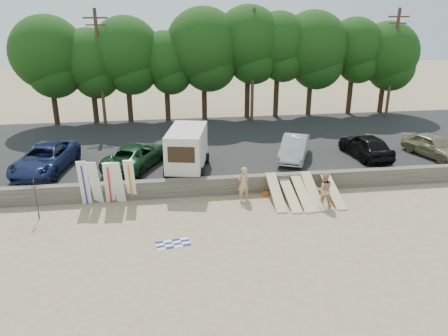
{
  "coord_description": "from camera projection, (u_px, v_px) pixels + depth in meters",
  "views": [
    {
      "loc": [
        -5.26,
        -19.14,
        9.91
      ],
      "look_at": [
        -2.17,
        3.0,
        1.53
      ],
      "focal_mm": 35.0,
      "sensor_mm": 36.0,
      "label": 1
    }
  ],
  "objects": [
    {
      "name": "utility_poles",
      "position": [
        253.0,
        64.0,
        35.1
      ],
      "size": [
        25.8,
        0.26,
        9.0
      ],
      "color": "#473321",
      "rests_on": "parking_lot"
    },
    {
      "name": "beachgoer_a",
      "position": [
        243.0,
        183.0,
        23.34
      ],
      "size": [
        0.78,
        0.62,
        1.88
      ],
      "primitive_type": "imported",
      "rotation": [
        0.0,
        0.0,
        3.43
      ],
      "color": "tan",
      "rests_on": "ground"
    },
    {
      "name": "car_4",
      "position": [
        433.0,
        146.0,
        28.04
      ],
      "size": [
        2.81,
        4.49,
        1.43
      ],
      "primitive_type": "imported",
      "rotation": [
        0.0,
        0.0,
        0.29
      ],
      "color": "olive",
      "rests_on": "parking_lot"
    },
    {
      "name": "surfboard_low_0",
      "position": [
        276.0,
        192.0,
        23.18
      ],
      "size": [
        0.56,
        2.82,
        1.15
      ],
      "primitive_type": "cube",
      "rotation": [
        0.37,
        0.0,
        0.0
      ],
      "color": "#D5B886",
      "rests_on": "ground"
    },
    {
      "name": "ground",
      "position": [
        275.0,
        215.0,
        21.91
      ],
      "size": [
        120.0,
        120.0,
        0.0
      ],
      "primitive_type": "plane",
      "color": "tan",
      "rests_on": "ground"
    },
    {
      "name": "beach_towel",
      "position": [
        173.0,
        244.0,
        19.27
      ],
      "size": [
        1.73,
        1.73,
        0.0
      ],
      "primitive_type": "plane",
      "rotation": [
        0.0,
        0.0,
        0.17
      ],
      "color": "white",
      "rests_on": "ground"
    },
    {
      "name": "beach_umbrella",
      "position": [
        37.0,
        198.0,
        21.23
      ],
      "size": [
        3.31,
        3.31,
        2.14
      ],
      "primitive_type": "imported",
      "rotation": [
        0.0,
        0.0,
        2.24
      ],
      "color": "black",
      "rests_on": "ground"
    },
    {
      "name": "surfboard_upright_4",
      "position": [
        130.0,
        181.0,
        22.89
      ],
      "size": [
        0.56,
        0.81,
        2.52
      ],
      "primitive_type": "cube",
      "rotation": [
        0.28,
        0.0,
        -0.08
      ],
      "color": "white",
      "rests_on": "ground"
    },
    {
      "name": "parking_lot",
      "position": [
        239.0,
        146.0,
        31.53
      ],
      "size": [
        44.0,
        14.5,
        0.7
      ],
      "primitive_type": "cube",
      "color": "#282828",
      "rests_on": "ground"
    },
    {
      "name": "surfboard_upright_0",
      "position": [
        84.0,
        183.0,
        22.53
      ],
      "size": [
        0.51,
        0.57,
        2.56
      ],
      "primitive_type": "cube",
      "rotation": [
        0.2,
        0.0,
        -0.01
      ],
      "color": "white",
      "rests_on": "ground"
    },
    {
      "name": "car_2",
      "position": [
        294.0,
        148.0,
        27.56
      ],
      "size": [
        3.12,
        4.6,
        1.44
      ],
      "primitive_type": "imported",
      "rotation": [
        0.0,
        0.0,
        -0.41
      ],
      "color": "#A6A6AB",
      "rests_on": "parking_lot"
    },
    {
      "name": "surfboard_low_3",
      "position": [
        312.0,
        191.0,
        23.31
      ],
      "size": [
        0.56,
        2.82,
        1.17
      ],
      "primitive_type": "cube",
      "rotation": [
        0.38,
        0.0,
        0.0
      ],
      "color": "#D5B886",
      "rests_on": "ground"
    },
    {
      "name": "surfboard_low_1",
      "position": [
        290.0,
        195.0,
        23.24
      ],
      "size": [
        0.56,
        2.92,
        0.82
      ],
      "primitive_type": "cube",
      "rotation": [
        0.25,
        0.0,
        0.0
      ],
      "color": "#D5B886",
      "rests_on": "ground"
    },
    {
      "name": "car_0",
      "position": [
        45.0,
        159.0,
        25.51
      ],
      "size": [
        3.5,
        5.94,
        1.55
      ],
      "primitive_type": "imported",
      "rotation": [
        0.0,
        0.0,
        -0.17
      ],
      "color": "#121B40",
      "rests_on": "parking_lot"
    },
    {
      "name": "car_3",
      "position": [
        366.0,
        145.0,
        27.88
      ],
      "size": [
        2.26,
        4.7,
        1.55
      ],
      "primitive_type": "imported",
      "rotation": [
        0.0,
        0.0,
        3.24
      ],
      "color": "black",
      "rests_on": "parking_lot"
    },
    {
      "name": "gear_bag",
      "position": [
        265.0,
        194.0,
        24.11
      ],
      "size": [
        0.36,
        0.32,
        0.22
      ],
      "primitive_type": "cube",
      "rotation": [
        0.0,
        0.0,
        0.27
      ],
      "color": "#D26118",
      "rests_on": "ground"
    },
    {
      "name": "car_1",
      "position": [
        137.0,
        155.0,
        26.3
      ],
      "size": [
        4.31,
        5.69,
        1.44
      ],
      "primitive_type": "imported",
      "rotation": [
        0.0,
        0.0,
        2.71
      ],
      "color": "black",
      "rests_on": "parking_lot"
    },
    {
      "name": "seawall",
      "position": [
        262.0,
        183.0,
        24.52
      ],
      "size": [
        44.0,
        0.5,
        1.0
      ],
      "primitive_type": "cube",
      "color": "#6B6356",
      "rests_on": "ground"
    },
    {
      "name": "box_trailer",
      "position": [
        187.0,
        147.0,
        25.42
      ],
      "size": [
        2.89,
        4.27,
        2.51
      ],
      "rotation": [
        0.0,
        0.0,
        -0.21
      ],
      "color": "beige",
      "rests_on": "parking_lot"
    },
    {
      "name": "cooler",
      "position": [
        286.0,
        192.0,
        24.24
      ],
      "size": [
        0.46,
        0.42,
        0.32
      ],
      "primitive_type": "cube",
      "rotation": [
        0.0,
        0.0,
        -0.37
      ],
      "color": "green",
      "rests_on": "ground"
    },
    {
      "name": "treeline",
      "position": [
        222.0,
        49.0,
        35.88
      ],
      "size": [
        33.84,
        6.25,
        9.3
      ],
      "color": "#382616",
      "rests_on": "parking_lot"
    },
    {
      "name": "surfboard_upright_2",
      "position": [
        109.0,
        183.0,
        22.62
      ],
      "size": [
        0.58,
        0.9,
        2.49
      ],
      "primitive_type": "cube",
      "rotation": [
        0.31,
        0.0,
        0.1
      ],
      "color": "white",
      "rests_on": "ground"
    },
    {
      "name": "surfboard_low_4",
      "position": [
        333.0,
        191.0,
        23.54
      ],
      "size": [
        0.56,
        2.88,
        0.97
      ],
      "primitive_type": "cube",
      "rotation": [
        0.31,
        0.0,
        0.0
      ],
      "color": "#D5B886",
      "rests_on": "ground"
    },
    {
      "name": "beachgoer_b",
      "position": [
        324.0,
        189.0,
        22.61
      ],
      "size": [
        1.0,
        0.83,
        1.86
      ],
      "primitive_type": "imported",
      "rotation": [
        0.0,
        0.0,
        3.0
      ],
      "color": "tan",
      "rests_on": "ground"
    },
    {
      "name": "surfboard_low_2",
      "position": [
        302.0,
        193.0,
        23.24
      ],
      "size": [
        0.56,
        2.88,
        0.97
      ],
      "primitive_type": "cube",
      "rotation": [
        0.31,
        0.0,
        0.0
      ],
      "color": "#D5B886",
      "rests_on": "ground"
    },
    {
      "name": "surfboard_upright_3",
      "position": [
        118.0,
        183.0,
        22.65
      ],
      "size": [
        0.63,
        0.9,
        2.5
      ],
      "primitive_type": "cube",
      "rotation": [
        0.3,
        0.0,
        -0.17
      ],
      "color": "white",
      "rests_on": "ground"
    },
    {
      "name": "surfboard_upright_1",
      "position": [
        95.0,
        183.0,
        22.58
      ],
      "size": [
        0.61,
        0.82,
        2.52
      ],
      "primitive_type": "cube",
      "rotation": [
        0.27,
        0.0,
        -0.16
      ],
      "color": "white",
      "rests_on": "ground"
    }
  ]
}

